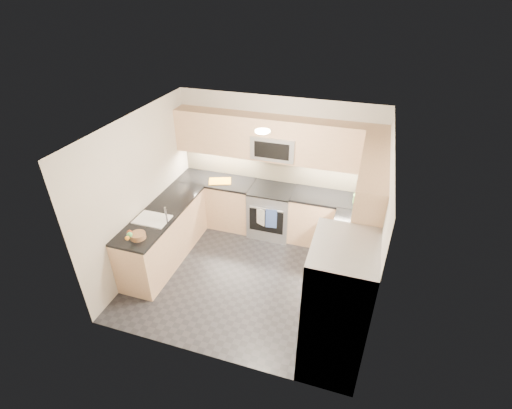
% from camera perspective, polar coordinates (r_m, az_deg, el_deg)
% --- Properties ---
extents(floor, '(3.60, 3.20, 0.00)m').
position_cam_1_polar(floor, '(6.17, -1.01, -10.78)').
color(floor, '#232429').
rests_on(floor, ground).
extents(ceiling, '(3.60, 3.20, 0.02)m').
position_cam_1_polar(ceiling, '(4.84, -1.28, 11.60)').
color(ceiling, beige).
rests_on(ceiling, wall_back).
extents(wall_back, '(3.60, 0.02, 2.50)m').
position_cam_1_polar(wall_back, '(6.75, 3.24, 6.04)').
color(wall_back, beige).
rests_on(wall_back, floor).
extents(wall_front, '(3.60, 0.02, 2.50)m').
position_cam_1_polar(wall_front, '(4.24, -8.21, -12.12)').
color(wall_front, beige).
rests_on(wall_front, floor).
extents(wall_left, '(0.02, 3.20, 2.50)m').
position_cam_1_polar(wall_left, '(6.15, -17.25, 1.84)').
color(wall_left, beige).
rests_on(wall_left, floor).
extents(wall_right, '(0.02, 3.20, 2.50)m').
position_cam_1_polar(wall_right, '(5.20, 18.05, -4.15)').
color(wall_right, beige).
rests_on(wall_right, floor).
extents(base_cab_back_left, '(1.42, 0.60, 0.90)m').
position_cam_1_polar(base_cab_back_left, '(7.20, -5.98, 0.42)').
color(base_cab_back_left, '#DDAF85').
rests_on(base_cab_back_left, floor).
extents(base_cab_back_right, '(1.42, 0.60, 0.90)m').
position_cam_1_polar(base_cab_back_right, '(6.73, 11.38, -2.51)').
color(base_cab_back_right, '#DDAF85').
rests_on(base_cab_back_right, floor).
extents(base_cab_right, '(0.60, 1.70, 0.90)m').
position_cam_1_polar(base_cab_right, '(5.80, 13.84, -9.28)').
color(base_cab_right, '#DDAF85').
rests_on(base_cab_right, floor).
extents(base_cab_peninsula, '(0.60, 2.00, 0.90)m').
position_cam_1_polar(base_cab_peninsula, '(6.42, -13.89, -4.75)').
color(base_cab_peninsula, '#DDAF85').
rests_on(base_cab_peninsula, floor).
extents(countertop_back_left, '(1.42, 0.63, 0.04)m').
position_cam_1_polar(countertop_back_left, '(6.97, -6.19, 3.73)').
color(countertop_back_left, black).
rests_on(countertop_back_left, base_cab_back_left).
extents(countertop_back_right, '(1.42, 0.63, 0.04)m').
position_cam_1_polar(countertop_back_right, '(6.48, 11.81, 0.93)').
color(countertop_back_right, black).
rests_on(countertop_back_right, base_cab_back_right).
extents(countertop_right, '(0.63, 1.70, 0.04)m').
position_cam_1_polar(countertop_right, '(5.51, 14.46, -5.57)').
color(countertop_right, black).
rests_on(countertop_right, base_cab_right).
extents(countertop_peninsula, '(0.63, 2.00, 0.04)m').
position_cam_1_polar(countertop_peninsula, '(6.16, -14.44, -1.23)').
color(countertop_peninsula, black).
rests_on(countertop_peninsula, base_cab_peninsula).
extents(upper_cab_back, '(3.60, 0.35, 0.75)m').
position_cam_1_polar(upper_cab_back, '(6.36, 2.99, 10.07)').
color(upper_cab_back, '#DDAF85').
rests_on(upper_cab_back, wall_back).
extents(upper_cab_right, '(0.35, 1.95, 0.75)m').
position_cam_1_polar(upper_cab_right, '(5.14, 17.29, 3.10)').
color(upper_cab_right, '#DDAF85').
rests_on(upper_cab_right, wall_right).
extents(backsplash_back, '(3.60, 0.01, 0.51)m').
position_cam_1_polar(backsplash_back, '(6.77, 3.22, 5.61)').
color(backsplash_back, tan).
rests_on(backsplash_back, wall_back).
extents(backsplash_right, '(0.01, 2.30, 0.51)m').
position_cam_1_polar(backsplash_right, '(5.61, 18.08, -2.02)').
color(backsplash_right, tan).
rests_on(backsplash_right, wall_right).
extents(gas_range, '(0.76, 0.65, 0.91)m').
position_cam_1_polar(gas_range, '(6.86, 2.35, -1.08)').
color(gas_range, '#999BA0').
rests_on(gas_range, floor).
extents(range_cooktop, '(0.76, 0.65, 0.03)m').
position_cam_1_polar(range_cooktop, '(6.62, 2.43, 2.27)').
color(range_cooktop, black).
rests_on(range_cooktop, gas_range).
extents(oven_door_glass, '(0.62, 0.02, 0.45)m').
position_cam_1_polar(oven_door_glass, '(6.60, 1.57, -2.59)').
color(oven_door_glass, black).
rests_on(oven_door_glass, gas_range).
extents(oven_handle, '(0.60, 0.02, 0.02)m').
position_cam_1_polar(oven_handle, '(6.43, 1.56, -0.70)').
color(oven_handle, '#B2B5BA').
rests_on(oven_handle, gas_range).
extents(microwave, '(0.76, 0.40, 0.40)m').
position_cam_1_polar(microwave, '(6.39, 2.90, 8.95)').
color(microwave, '#ABAEB3').
rests_on(microwave, upper_cab_back).
extents(microwave_door, '(0.60, 0.01, 0.28)m').
position_cam_1_polar(microwave_door, '(6.20, 2.40, 8.26)').
color(microwave_door, black).
rests_on(microwave_door, microwave).
extents(refrigerator, '(0.70, 0.90, 1.80)m').
position_cam_1_polar(refrigerator, '(4.54, 12.22, -15.26)').
color(refrigerator, '#A7A8AF').
rests_on(refrigerator, floor).
extents(fridge_handle_left, '(0.02, 0.02, 1.20)m').
position_cam_1_polar(fridge_handle_left, '(4.39, 7.04, -15.61)').
color(fridge_handle_left, '#B2B5BA').
rests_on(fridge_handle_left, refrigerator).
extents(fridge_handle_right, '(0.02, 0.02, 1.20)m').
position_cam_1_polar(fridge_handle_right, '(4.65, 7.96, -12.46)').
color(fridge_handle_right, '#B2B5BA').
rests_on(fridge_handle_right, refrigerator).
extents(sink_basin, '(0.52, 0.38, 0.16)m').
position_cam_1_polar(sink_basin, '(6.01, -15.58, -2.77)').
color(sink_basin, white).
rests_on(sink_basin, base_cab_peninsula).
extents(faucet, '(0.03, 0.03, 0.28)m').
position_cam_1_polar(faucet, '(5.77, -13.67, -1.61)').
color(faucet, silver).
rests_on(faucet, countertop_peninsula).
extents(utensil_bowl, '(0.31, 0.31, 0.14)m').
position_cam_1_polar(utensil_bowl, '(6.38, 15.83, 0.78)').
color(utensil_bowl, '#61A044').
rests_on(utensil_bowl, countertop_back_right).
extents(cutting_board, '(0.47, 0.40, 0.01)m').
position_cam_1_polar(cutting_board, '(6.87, -5.57, 3.59)').
color(cutting_board, orange).
rests_on(cutting_board, countertop_back_left).
extents(fruit_basket, '(0.28, 0.28, 0.08)m').
position_cam_1_polar(fruit_basket, '(5.61, -17.70, -4.61)').
color(fruit_basket, '#996C47').
rests_on(fruit_basket, countertop_peninsula).
extents(fruit_apple, '(0.07, 0.07, 0.07)m').
position_cam_1_polar(fruit_apple, '(5.59, -18.89, -4.09)').
color(fruit_apple, '#9D3411').
rests_on(fruit_apple, fruit_basket).
extents(fruit_pear, '(0.08, 0.08, 0.08)m').
position_cam_1_polar(fruit_pear, '(5.54, -18.86, -4.40)').
color(fruit_pear, '#51BE5D').
rests_on(fruit_pear, fruit_basket).
extents(dish_towel_check, '(0.16, 0.08, 0.32)m').
position_cam_1_polar(dish_towel_check, '(6.53, 0.71, -1.92)').
color(dish_towel_check, white).
rests_on(dish_towel_check, oven_handle).
extents(dish_towel_blue, '(0.20, 0.04, 0.37)m').
position_cam_1_polar(dish_towel_blue, '(6.49, 2.36, -2.20)').
color(dish_towel_blue, '#374F98').
rests_on(dish_towel_blue, oven_handle).
extents(fruit_orange, '(0.06, 0.06, 0.06)m').
position_cam_1_polar(fruit_orange, '(5.49, -19.19, -4.91)').
color(fruit_orange, orange).
rests_on(fruit_orange, fruit_basket).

